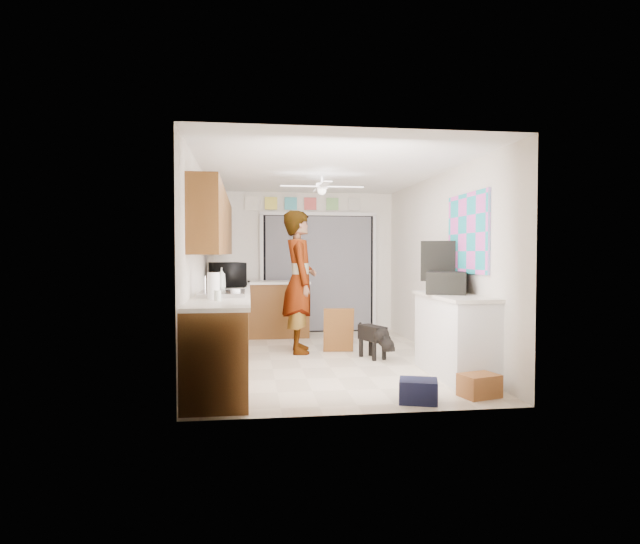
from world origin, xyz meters
name	(u,v)px	position (x,y,z in m)	size (l,w,h in m)	color
floor	(324,359)	(0.00, 0.00, 0.00)	(5.00, 5.00, 0.00)	beige
ceiling	(324,171)	(0.00, 0.00, 2.50)	(5.00, 5.00, 0.00)	white
wall_back	(305,262)	(0.00, 2.50, 1.25)	(3.20, 3.20, 0.00)	white
wall_front	(364,272)	(0.00, -2.50, 1.25)	(3.20, 3.20, 0.00)	white
wall_left	(202,266)	(-1.60, 0.00, 1.25)	(5.00, 5.00, 0.00)	white
wall_right	(439,265)	(1.60, 0.00, 1.25)	(5.00, 5.00, 0.00)	white
left_base_cabinets	(226,327)	(-1.30, 0.00, 0.45)	(0.60, 4.80, 0.90)	brown
left_countertop	(226,291)	(-1.29, 0.00, 0.92)	(0.62, 4.80, 0.04)	white
upper_cabinets	(215,224)	(-1.44, 0.20, 1.80)	(0.32, 4.00, 0.80)	brown
sink_basin	(222,294)	(-1.29, -1.00, 0.95)	(0.50, 0.76, 0.06)	silver
faucet	(205,286)	(-1.48, -1.00, 1.05)	(0.03, 0.03, 0.22)	silver
peninsula_base	(278,310)	(-0.50, 2.00, 0.45)	(1.00, 0.60, 0.90)	brown
peninsula_top	(278,282)	(-0.50, 2.00, 0.92)	(1.04, 0.64, 0.04)	white
back_opening_recess	(319,274)	(0.25, 2.47, 1.05)	(2.00, 0.06, 2.10)	black
curtain_panel	(319,274)	(0.25, 2.43, 1.05)	(1.90, 0.03, 2.05)	gray
door_trim_left	(262,274)	(-0.77, 2.44, 1.05)	(0.06, 0.04, 2.10)	white
door_trim_right	(374,273)	(1.27, 2.44, 1.05)	(0.06, 0.04, 2.10)	white
door_trim_head	(319,214)	(0.25, 2.44, 2.12)	(2.10, 0.04, 0.06)	white
header_frame_0	(271,203)	(-0.60, 2.47, 2.30)	(0.22, 0.02, 0.22)	#F6EB52
header_frame_1	(291,204)	(-0.25, 2.47, 2.30)	(0.22, 0.02, 0.22)	#48B2C2
header_frame_2	(310,204)	(0.10, 2.47, 2.30)	(0.22, 0.02, 0.22)	#D2524F
header_frame_3	(332,204)	(0.50, 2.47, 2.30)	(0.22, 0.02, 0.22)	#80BD6C
header_frame_4	(354,204)	(0.90, 2.47, 2.30)	(0.22, 0.02, 0.22)	beige
route66_sign	(251,203)	(-0.95, 2.47, 2.30)	(0.22, 0.02, 0.26)	silver
right_counter_base	(455,337)	(1.35, -1.20, 0.45)	(0.50, 1.40, 0.90)	white
right_counter_top	(454,296)	(1.34, -1.20, 0.92)	(0.54, 1.44, 0.04)	white
abstract_painting	(468,233)	(1.58, -1.00, 1.65)	(0.03, 1.15, 0.95)	#F259D1
ceiling_fan	(322,187)	(0.00, 0.20, 2.32)	(1.14, 1.14, 0.24)	white
microwave	(228,275)	(-1.29, 0.59, 1.11)	(0.62, 0.42, 0.34)	black
soap_bottle	(222,278)	(-1.35, 0.15, 1.08)	(0.11, 0.11, 0.29)	silver
cup	(236,293)	(-1.14, -1.13, 0.98)	(0.11, 0.11, 0.08)	white
jar_b	(218,296)	(-1.30, -1.66, 0.99)	(0.07, 0.07, 0.11)	silver
paper_towel_roll	(213,286)	(-1.36, -1.47, 1.08)	(0.13, 0.13, 0.28)	white
suitcase	(446,283)	(1.32, -1.01, 1.07)	(0.45, 0.59, 0.25)	black
suitcase_rim	(446,292)	(1.32, -1.01, 0.96)	(0.44, 0.58, 0.02)	yellow
suitcase_lid	(438,261)	(1.32, -0.72, 1.32)	(0.42, 0.03, 0.50)	black
cardboard_box	(479,386)	(1.25, -2.10, 0.11)	(0.36, 0.27, 0.22)	#9A5930
navy_crate	(418,391)	(0.59, -2.20, 0.11)	(0.35, 0.30, 0.22)	black
cabinet_door_panel	(339,330)	(0.27, 0.40, 0.32)	(0.43, 0.03, 0.64)	brown
man	(300,282)	(-0.28, 0.52, 1.01)	(0.73, 0.48, 2.02)	white
dog	(372,340)	(0.65, -0.05, 0.25)	(0.27, 0.63, 0.50)	black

